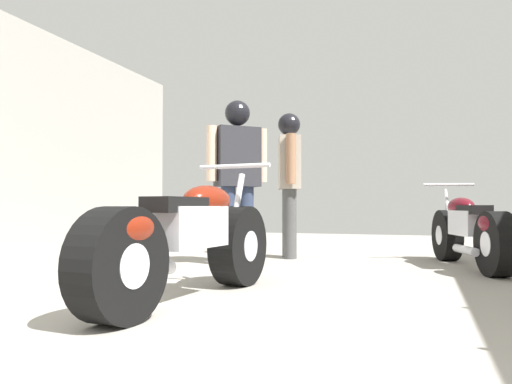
% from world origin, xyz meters
% --- Properties ---
extents(ground_plane, '(15.05, 15.05, 0.00)m').
position_xyz_m(ground_plane, '(0.00, 3.13, 0.00)').
color(ground_plane, '#9E998E').
extents(motorcycle_maroon_cruiser, '(0.61, 2.08, 0.97)m').
position_xyz_m(motorcycle_maroon_cruiser, '(-0.54, 2.36, 0.40)').
color(motorcycle_maroon_cruiser, black).
rests_on(motorcycle_maroon_cruiser, ground_plane).
extents(motorcycle_black_naked, '(0.78, 1.90, 0.90)m').
position_xyz_m(motorcycle_black_naked, '(1.40, 4.88, 0.38)').
color(motorcycle_black_naked, black).
rests_on(motorcycle_black_naked, ground_plane).
extents(mechanic_in_blue, '(0.60, 0.55, 1.79)m').
position_xyz_m(mechanic_in_blue, '(-0.96, 4.43, 1.07)').
color(mechanic_in_blue, '#2D3851').
rests_on(mechanic_in_blue, ground_plane).
extents(mechanic_with_helmet, '(0.39, 0.69, 1.78)m').
position_xyz_m(mechanic_with_helmet, '(-0.60, 5.28, 1.07)').
color(mechanic_with_helmet, '#4C4C4C').
rests_on(mechanic_with_helmet, ground_plane).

